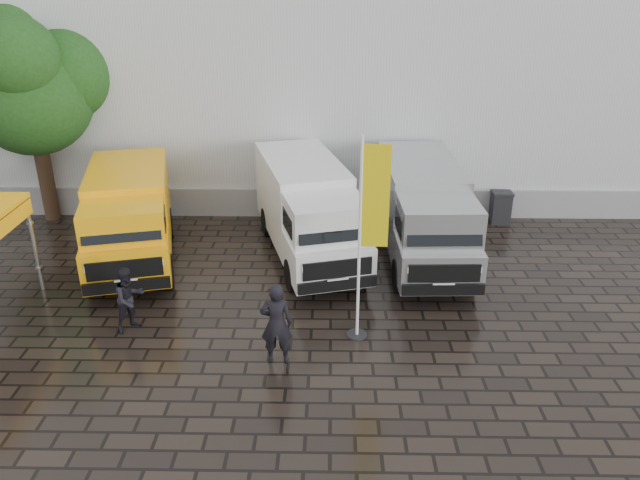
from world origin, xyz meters
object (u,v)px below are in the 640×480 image
object	(u,v)px
flagpole	(368,231)
person_front	(276,324)
van_yellow	(130,220)
wheelie_bin	(501,207)
person_tent	(130,299)
van_silver	(423,215)
van_white	(309,213)

from	to	relation	value
flagpole	person_front	xyz separation A→B (m)	(-2.00, -1.10, -1.76)
flagpole	person_front	world-z (taller)	flagpole
van_yellow	flagpole	world-z (taller)	flagpole
wheelie_bin	person_tent	size ratio (longest dim) A/B	0.68
van_yellow	van_silver	distance (m)	8.62
van_yellow	van_white	distance (m)	5.24
van_silver	flagpole	bearing A→B (deg)	-115.43
van_white	person_tent	bearing A→B (deg)	-149.49
van_silver	person_tent	distance (m)	8.65
van_white	flagpole	bearing A→B (deg)	-86.79
van_silver	wheelie_bin	distance (m)	4.30
van_silver	flagpole	size ratio (longest dim) A/B	1.31
wheelie_bin	person_front	bearing A→B (deg)	-128.01
van_yellow	van_silver	bearing A→B (deg)	-10.97
person_front	person_tent	bearing A→B (deg)	-21.04
van_yellow	van_white	bearing A→B (deg)	-8.28
van_yellow	person_tent	world-z (taller)	van_yellow
person_front	van_silver	bearing A→B (deg)	-126.40
van_silver	person_tent	bearing A→B (deg)	-153.12
person_front	van_yellow	bearing A→B (deg)	-48.32
wheelie_bin	person_tent	world-z (taller)	person_tent
van_white	person_front	xyz separation A→B (m)	(-0.51, -5.59, -0.41)
person_front	flagpole	bearing A→B (deg)	-152.31
van_white	flagpole	xyz separation A→B (m)	(1.49, -4.49, 1.35)
person_tent	wheelie_bin	bearing A→B (deg)	-14.65
van_silver	wheelie_bin	size ratio (longest dim) A/B	5.77
van_silver	van_white	bearing A→B (deg)	176.53
flagpole	van_yellow	bearing A→B (deg)	149.16
van_yellow	person_front	bearing A→B (deg)	-60.97
person_front	person_tent	distance (m)	3.89
van_white	van_yellow	bearing A→B (deg)	170.19
van_silver	flagpole	world-z (taller)	flagpole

